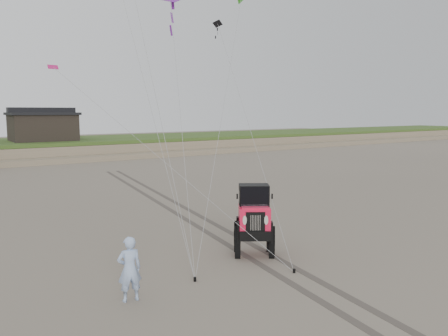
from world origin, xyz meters
The scene contains 8 objects.
ground centered at (0.00, 0.00, 0.00)m, with size 160.00×160.00×0.00m, color #6B6054.
dune_ridge centered at (0.00, 37.50, 0.82)m, with size 160.00×14.25×1.73m.
cabin centered at (2.00, 37.00, 3.24)m, with size 6.40×5.40×3.35m.
jeep centered at (0.83, 0.63, 0.93)m, with size 2.15×4.98×1.86m, color #FE1842, non-canonical shape.
man centered at (-3.85, -0.37, 0.82)m, with size 0.60×0.39×1.64m, color #8DACDA.
stake_main centered at (-1.88, -0.19, 0.06)m, with size 0.08×0.08×0.12m, color black.
stake_aux centered at (0.84, -1.27, 0.06)m, with size 0.08×0.08×0.12m, color black.
tire_tracks centered at (2.00, 8.00, 0.00)m, with size 5.22×29.74×0.01m.
Camera 1 is at (-7.72, -10.24, 4.68)m, focal length 35.00 mm.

